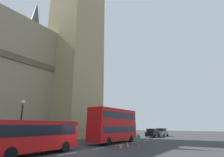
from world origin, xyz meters
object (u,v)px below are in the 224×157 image
object	(u,v)px
sedan_trailing	(162,132)
pedestrian_by_kerb	(139,141)
double_decker_bus	(114,124)
street_lamp	(21,120)
traffic_cone_middle	(121,146)
traffic_cone_east	(128,145)
sedan_lead	(153,133)

from	to	relation	value
sedan_trailing	pedestrian_by_kerb	size ratio (longest dim) A/B	2.60
double_decker_bus	street_lamp	world-z (taller)	street_lamp
traffic_cone_middle	street_lamp	world-z (taller)	street_lamp
traffic_cone_middle	pedestrian_by_kerb	world-z (taller)	pedestrian_by_kerb
double_decker_bus	street_lamp	distance (m)	12.79
traffic_cone_middle	traffic_cone_east	size ratio (longest dim) A/B	1.00
double_decker_bus	pedestrian_by_kerb	size ratio (longest dim) A/B	5.76
sedan_trailing	pedestrian_by_kerb	distance (m)	26.49
double_decker_bus	traffic_cone_middle	world-z (taller)	double_decker_bus
sedan_lead	traffic_cone_east	world-z (taller)	sedan_lead
sedan_trailing	street_lamp	xyz separation A→B (m)	(-32.97, 4.77, 2.14)
double_decker_bus	sedan_trailing	bearing A→B (deg)	-0.73
traffic_cone_middle	street_lamp	bearing A→B (deg)	126.68
traffic_cone_east	pedestrian_by_kerb	bearing A→B (deg)	-122.01
sedan_lead	traffic_cone_east	bearing A→B (deg)	-167.69
traffic_cone_middle	pedestrian_by_kerb	xyz separation A→B (m)	(0.56, -1.90, 0.63)
double_decker_bus	sedan_lead	bearing A→B (deg)	-0.25
sedan_trailing	traffic_cone_east	size ratio (longest dim) A/B	7.59
traffic_cone_east	street_lamp	xyz separation A→B (m)	(-8.45, 8.70, 2.77)
sedan_trailing	traffic_cone_middle	xyz separation A→B (m)	(-26.37, -4.09, -0.63)
pedestrian_by_kerb	traffic_cone_east	bearing A→B (deg)	57.99
sedan_lead	street_lamp	xyz separation A→B (m)	(-27.36, 4.57, 2.14)
traffic_cone_east	traffic_cone_middle	bearing A→B (deg)	-175.07
traffic_cone_east	pedestrian_by_kerb	world-z (taller)	pedestrian_by_kerb
sedan_trailing	street_lamp	distance (m)	33.38
sedan_trailing	traffic_cone_east	world-z (taller)	sedan_trailing
sedan_lead	street_lamp	bearing A→B (deg)	170.52
sedan_lead	pedestrian_by_kerb	xyz separation A→B (m)	(-20.20, -6.18, -0.00)
double_decker_bus	traffic_cone_east	world-z (taller)	double_decker_bus
traffic_cone_east	sedan_trailing	bearing A→B (deg)	9.10
sedan_trailing	street_lamp	size ratio (longest dim) A/B	0.83
double_decker_bus	traffic_cone_east	bearing A→B (deg)	-129.97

